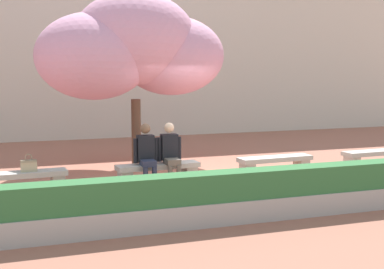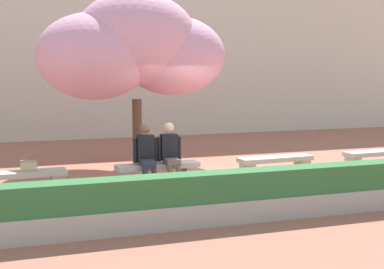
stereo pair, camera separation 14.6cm
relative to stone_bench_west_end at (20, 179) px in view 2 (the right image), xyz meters
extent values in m
plane|color=#9E604C|center=(4.08, 0.00, -0.30)|extent=(100.00, 100.00, 0.00)
cube|color=beige|center=(4.08, 9.96, 3.35)|extent=(28.00, 4.00, 7.29)
cube|color=#ADA89E|center=(0.00, 0.00, 0.10)|extent=(1.76, 0.51, 0.10)
cube|color=#ADA89E|center=(0.70, 0.04, -0.13)|extent=(0.26, 0.35, 0.35)
cube|color=#ADA89E|center=(2.72, 0.00, 0.10)|extent=(1.76, 0.51, 0.10)
cube|color=#ADA89E|center=(2.02, -0.04, -0.13)|extent=(0.26, 0.35, 0.35)
cube|color=#ADA89E|center=(3.42, 0.04, -0.13)|extent=(0.26, 0.35, 0.35)
cube|color=#ADA89E|center=(5.44, 0.00, 0.10)|extent=(1.76, 0.51, 0.10)
cube|color=#ADA89E|center=(4.74, -0.04, -0.13)|extent=(0.26, 0.35, 0.35)
cube|color=#ADA89E|center=(6.14, 0.04, -0.13)|extent=(0.26, 0.35, 0.35)
cube|color=#ADA89E|center=(8.16, 0.00, 0.10)|extent=(1.76, 0.51, 0.10)
cube|color=#ADA89E|center=(7.46, -0.04, -0.13)|extent=(0.26, 0.35, 0.35)
cube|color=black|center=(2.36, -0.42, -0.27)|extent=(0.11, 0.22, 0.06)
cylinder|color=#23283D|center=(2.36, -0.36, -0.06)|extent=(0.10, 0.10, 0.42)
cube|color=black|center=(2.54, -0.42, -0.27)|extent=(0.11, 0.22, 0.06)
cylinder|color=#23283D|center=(2.54, -0.36, -0.06)|extent=(0.10, 0.10, 0.42)
cube|color=#23283D|center=(2.46, -0.18, 0.21)|extent=(0.30, 0.41, 0.12)
cube|color=black|center=(2.47, 0.04, 0.48)|extent=(0.35, 0.23, 0.54)
sphere|color=brown|center=(2.47, 0.04, 0.88)|extent=(0.21, 0.21, 0.21)
cylinder|color=black|center=(2.26, 0.03, 0.44)|extent=(0.09, 0.09, 0.50)
cylinder|color=black|center=(2.68, 0.01, 0.44)|extent=(0.09, 0.09, 0.50)
cube|color=black|center=(2.87, -0.42, -0.27)|extent=(0.11, 0.22, 0.06)
cylinder|color=brown|center=(2.87, -0.36, -0.06)|extent=(0.10, 0.10, 0.42)
cube|color=black|center=(3.05, -0.42, -0.27)|extent=(0.11, 0.22, 0.06)
cylinder|color=brown|center=(3.05, -0.36, -0.06)|extent=(0.10, 0.10, 0.42)
cube|color=brown|center=(2.97, -0.18, 0.21)|extent=(0.29, 0.41, 0.12)
cube|color=black|center=(2.97, 0.04, 0.48)|extent=(0.35, 0.23, 0.54)
sphere|color=beige|center=(2.97, 0.04, 0.88)|extent=(0.21, 0.21, 0.21)
cylinder|color=black|center=(2.76, 0.03, 0.44)|extent=(0.09, 0.09, 0.50)
cylinder|color=black|center=(3.18, 0.01, 0.44)|extent=(0.09, 0.09, 0.50)
cube|color=tan|center=(0.17, 0.01, 0.26)|extent=(0.30, 0.14, 0.22)
cube|color=gray|center=(0.17, 0.01, 0.35)|extent=(0.30, 0.15, 0.04)
torus|color=#807259|center=(0.17, 0.01, 0.42)|extent=(0.14, 0.02, 0.14)
cylinder|color=#513828|center=(2.85, 2.40, 0.53)|extent=(0.23, 0.23, 1.65)
ellipsoid|color=pink|center=(2.85, 2.40, 2.82)|extent=(3.01, 2.64, 2.26)
ellipsoid|color=pink|center=(1.85, 2.53, 2.40)|extent=(2.79, 2.94, 2.09)
ellipsoid|color=pink|center=(3.84, 2.61, 2.43)|extent=(2.66, 2.65, 2.00)
cube|color=#ADA89E|center=(4.08, -2.96, -0.12)|extent=(13.92, 0.50, 0.36)
cube|color=#336B38|center=(4.08, -2.96, 0.28)|extent=(13.82, 0.44, 0.44)
camera|label=1|loc=(-0.27, -10.47, 2.07)|focal=50.00mm
camera|label=2|loc=(-0.13, -10.52, 2.07)|focal=50.00mm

